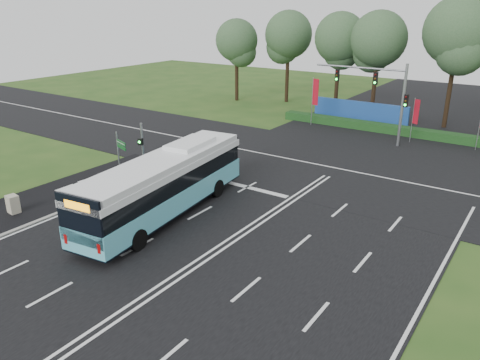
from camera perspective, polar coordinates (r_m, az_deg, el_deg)
name	(u,v)px	position (r m, az deg, el deg)	size (l,w,h in m)	color
ground	(247,228)	(25.79, 0.85, -5.84)	(120.00, 120.00, 0.00)	#274B19
road_main	(247,227)	(25.78, 0.85, -5.80)	(20.00, 120.00, 0.04)	black
road_cross	(336,168)	(35.65, 11.61, 1.41)	(120.00, 14.00, 0.05)	black
bike_path	(59,195)	(32.14, -21.21, -1.75)	(5.00, 18.00, 0.06)	black
kerb_strip	(83,203)	(30.28, -18.60, -2.71)	(0.25, 18.00, 0.12)	gray
city_bus	(165,184)	(26.98, -9.12, -0.51)	(4.29, 13.28, 3.75)	#5ABDD0
pedestrian_signal	(142,149)	(32.85, -11.81, 3.71)	(0.37, 0.44, 4.00)	gray
street_sign	(120,151)	(32.55, -14.43, 3.44)	(1.31, 0.51, 3.51)	gray
utility_cabinet	(13,205)	(30.32, -25.94, -2.71)	(0.67, 0.56, 1.12)	#BAAF95
banner_flag_left	(315,95)	(47.58, 9.08, 10.21)	(0.70, 0.16, 4.80)	gray
banner_flag_mid	(415,114)	(43.61, 20.59, 7.54)	(0.55, 0.28, 3.97)	gray
traffic_light_gantry	(383,90)	(42.24, 17.01, 10.42)	(8.41, 0.28, 7.00)	gray
hedge	(390,129)	(46.90, 17.78, 5.93)	(22.00, 1.20, 0.80)	#143915
blue_hoarding	(360,112)	(50.28, 14.37, 8.02)	(10.00, 0.30, 2.20)	#1A4490
eucalyptus_row	(448,36)	(51.71, 24.07, 15.76)	(48.14, 9.36, 12.87)	black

